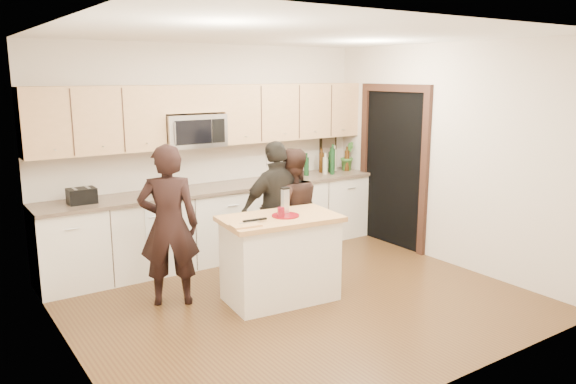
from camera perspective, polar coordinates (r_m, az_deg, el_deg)
floor at (r=6.03m, az=0.93°, el=-10.81°), size 4.50×4.50×0.00m
room_shell at (r=5.59m, az=0.99°, el=5.77°), size 4.52×4.02×2.71m
back_cabinetry at (r=7.25m, az=-6.76°, el=-3.02°), size 4.50×0.66×0.94m
upper_cabinetry at (r=7.17m, az=-7.33°, el=7.92°), size 4.50×0.33×0.75m
microwave at (r=7.01m, az=-9.66°, el=6.18°), size 0.76×0.41×0.40m
doorway at (r=7.78m, az=10.65°, el=3.03°), size 0.06×1.25×2.20m
framed_picture at (r=8.39m, az=4.09°, el=4.68°), size 0.30×0.03×0.38m
dish_towel at (r=6.63m, az=-13.37°, el=-1.74°), size 0.34×0.60×0.48m
island at (r=5.87m, az=-0.80°, el=-6.71°), size 1.27×0.82×0.90m
red_plate at (r=5.74m, az=-0.25°, el=-2.41°), size 0.28×0.28×0.02m
box_grater at (r=5.80m, az=-0.29°, el=-0.80°), size 0.08×0.06×0.27m
drink_glass at (r=5.66m, az=-0.71°, el=-2.13°), size 0.07×0.07×0.11m
cutting_board at (r=5.39m, az=-4.32°, el=-3.39°), size 0.30×0.20×0.02m
tongs at (r=5.51m, az=-3.39°, el=-2.85°), size 0.25×0.05×0.02m
knife at (r=5.45m, az=-3.90°, el=-3.07°), size 0.21×0.05×0.01m
toaster at (r=6.53m, az=-20.22°, el=-0.36°), size 0.29×0.21×0.17m
bottle_cluster at (r=8.06m, az=4.20°, el=3.22°), size 0.79×0.31×0.43m
orchid at (r=8.29m, az=6.02°, el=3.64°), size 0.29×0.29×0.42m
woman_left at (r=5.79m, az=-12.02°, el=-3.34°), size 0.72×0.62×1.66m
woman_center at (r=6.50m, az=0.29°, el=-2.13°), size 0.87×0.77×1.50m
woman_right at (r=6.39m, az=-1.06°, el=-1.93°), size 0.96×0.44×1.60m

